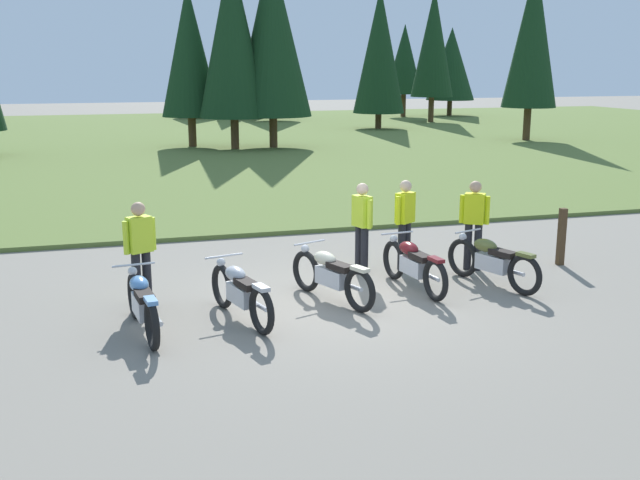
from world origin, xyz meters
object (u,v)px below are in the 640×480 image
object	(u,v)px
motorcycle_olive	(492,261)
rider_with_back_turned	(405,219)
motorcycle_sky_blue	(142,303)
motorcycle_cream	(331,275)
motorcycle_silver	(241,292)
rider_near_row_end	(362,223)
trail_marker_post	(562,237)
rider_checking_bike	(474,220)
rider_in_hivis_vest	(140,248)
motorcycle_maroon	(413,264)

from	to	relation	value
motorcycle_olive	rider_with_back_turned	distance (m)	1.86
motorcycle_sky_blue	motorcycle_olive	world-z (taller)	same
motorcycle_cream	motorcycle_silver	bearing A→B (deg)	-161.65
rider_near_row_end	trail_marker_post	size ratio (longest dim) A/B	1.52
motorcycle_sky_blue	rider_near_row_end	distance (m)	4.57
rider_checking_bike	motorcycle_cream	bearing A→B (deg)	-160.44
rider_in_hivis_vest	motorcycle_sky_blue	bearing A→B (deg)	-93.00
motorcycle_silver	motorcycle_maroon	bearing A→B (deg)	13.79
motorcycle_cream	rider_with_back_turned	xyz separation A→B (m)	(1.89, 1.54, 0.51)
rider_with_back_turned	rider_near_row_end	size ratio (longest dim) A/B	1.00
motorcycle_maroon	rider_checking_bike	xyz separation A→B (m)	(1.55, 0.86, 0.51)
motorcycle_maroon	trail_marker_post	bearing A→B (deg)	11.98
motorcycle_silver	motorcycle_olive	size ratio (longest dim) A/B	1.02
motorcycle_maroon	motorcycle_olive	distance (m)	1.40
motorcycle_silver	rider_with_back_turned	distance (m)	4.06
motorcycle_cream	rider_with_back_turned	world-z (taller)	rider_with_back_turned
motorcycle_sky_blue	trail_marker_post	distance (m)	8.03
rider_in_hivis_vest	rider_near_row_end	xyz separation A→B (m)	(3.96, 0.84, 0.00)
motorcycle_cream	trail_marker_post	bearing A→B (deg)	11.03
rider_checking_bike	motorcycle_maroon	bearing A→B (deg)	-151.17
motorcycle_sky_blue	motorcycle_maroon	world-z (taller)	same
motorcycle_sky_blue	motorcycle_olive	xyz separation A→B (m)	(5.92, 0.75, 0.00)
rider_with_back_turned	rider_checking_bike	distance (m)	1.27
motorcycle_cream	motorcycle_olive	size ratio (longest dim) A/B	0.99
motorcycle_maroon	motorcycle_olive	size ratio (longest dim) A/B	1.04
motorcycle_olive	rider_near_row_end	size ratio (longest dim) A/B	1.21
motorcycle_silver	motorcycle_cream	world-z (taller)	same
motorcycle_silver	rider_near_row_end	world-z (taller)	rider_near_row_end
motorcycle_cream	motorcycle_olive	bearing A→B (deg)	1.43
rider_checking_bike	motorcycle_silver	bearing A→B (deg)	-160.85
motorcycle_olive	rider_checking_bike	distance (m)	1.15
rider_with_back_turned	rider_checking_bike	bearing A→B (deg)	-20.40
motorcycle_cream	trail_marker_post	distance (m)	4.96
motorcycle_olive	rider_near_row_end	distance (m)	2.39
motorcycle_olive	rider_with_back_turned	xyz separation A→B (m)	(-1.03, 1.46, 0.51)
motorcycle_maroon	rider_in_hivis_vest	size ratio (longest dim) A/B	1.26
rider_with_back_turned	rider_checking_bike	size ratio (longest dim) A/B	1.00
motorcycle_sky_blue	motorcycle_maroon	xyz separation A→B (m)	(4.53, 0.92, 0.00)
rider_with_back_turned	rider_near_row_end	xyz separation A→B (m)	(-0.88, -0.10, 0.00)
rider_near_row_end	rider_checking_bike	world-z (taller)	same
rider_in_hivis_vest	rider_checking_bike	distance (m)	6.04
motorcycle_silver	rider_near_row_end	bearing A→B (deg)	37.05
motorcycle_silver	rider_checking_bike	world-z (taller)	rider_checking_bike
motorcycle_silver	rider_in_hivis_vest	bearing A→B (deg)	140.86
motorcycle_maroon	motorcycle_olive	bearing A→B (deg)	-6.84
motorcycle_silver	motorcycle_cream	xyz separation A→B (m)	(1.57, 0.52, 0.00)
motorcycle_cream	motorcycle_maroon	world-z (taller)	same
rider_in_hivis_vest	trail_marker_post	distance (m)	7.82
motorcycle_cream	trail_marker_post	size ratio (longest dim) A/B	1.82
rider_near_row_end	rider_checking_bike	distance (m)	2.09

